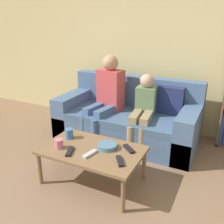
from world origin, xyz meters
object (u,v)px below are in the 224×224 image
Objects in this scene: tv_remote_0 at (90,154)px; tv_remote_2 at (70,152)px; cup_far at (69,134)px; snack_bowl at (107,146)px; person_child at (144,108)px; tv_remote_1 at (120,161)px; couch at (128,120)px; coffee_table at (92,152)px; tv_remote_3 at (129,149)px; person_adult at (107,92)px; cup_near at (59,144)px.

tv_remote_2 is (-0.19, -0.05, 0.00)m from tv_remote_0.
cup_far reaches higher than tv_remote_0.
snack_bowl is (0.47, -0.01, -0.03)m from cup_far.
person_child is 5.60× the size of tv_remote_1.
cup_far is at bearing -127.53° from person_child.
person_child is at bearing -25.15° from couch.
couch is 17.44× the size of cup_far.
snack_bowl is at bearing 32.00° from coffee_table.
tv_remote_2 is 1.10× the size of tv_remote_3.
tv_remote_0 is (-0.14, -1.08, -0.14)m from person_child.
person_adult is 5.87× the size of snack_bowl.
tv_remote_2 is (-0.15, -0.16, 0.05)m from coffee_table.
tv_remote_1 is (0.16, -1.07, -0.14)m from person_child.
tv_remote_1 is (0.42, -1.19, 0.11)m from couch.
couch is 1.09m from coffee_table.
coffee_table is 5.94× the size of tv_remote_1.
person_adult reaches higher than tv_remote_1.
person_adult is at bearing -163.90° from couch.
tv_remote_0 and tv_remote_1 have the same top height.
tv_remote_1 is at bearing 2.85° from cup_near.
cup_near is at bearing -120.33° from person_child.
couch is at bearing 93.66° from coffee_table.
person_child is (0.54, -0.04, -0.12)m from person_adult.
tv_remote_0 is (0.39, -1.12, -0.26)m from person_adult.
cup_far is (-0.27, -0.99, 0.16)m from couch.
cup_far is (-0.52, -0.87, -0.10)m from person_child.
couch is 11.73× the size of tv_remote_3.
tv_remote_0 is 0.31m from tv_remote_1.
couch is 1.27m from tv_remote_1.
couch is 1.26m from tv_remote_2.
tv_remote_0 is at bearing -84.73° from couch.
couch is 1.04m from cup_far.
coffee_table is at bearing -60.81° from person_adult.
tv_remote_1 is 0.51m from tv_remote_2.
tv_remote_2 is at bearing -155.00° from tv_remote_0.
coffee_table is 0.87× the size of person_adult.
tv_remote_3 is (0.40, -0.95, 0.11)m from couch.
tv_remote_2 is (-0.34, -1.13, -0.14)m from person_child.
cup_far is at bearing 134.81° from tv_remote_3.
tv_remote_1 is (0.69, -0.19, -0.04)m from cup_far.
person_adult reaches higher than tv_remote_0.
person_adult is 1.21m from tv_remote_0.
tv_remote_2 is (-0.50, -0.06, 0.00)m from tv_remote_1.
person_adult reaches higher than person_child.
coffee_table is 0.16m from snack_bowl.
person_child is (0.19, 0.97, 0.19)m from coffee_table.
tv_remote_2 is (0.20, -1.17, -0.26)m from person_adult.
coffee_table is 1.01m from person_child.
coffee_table is at bearing 23.62° from cup_near.
snack_bowl is (0.09, 0.19, 0.01)m from tv_remote_0.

